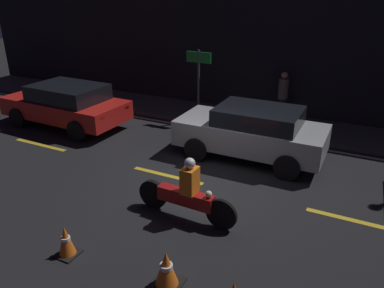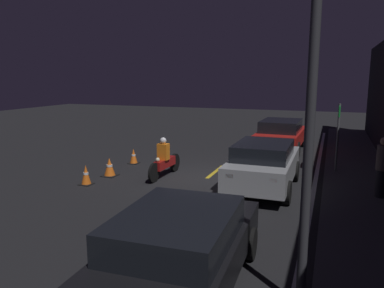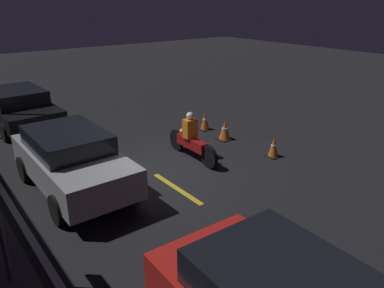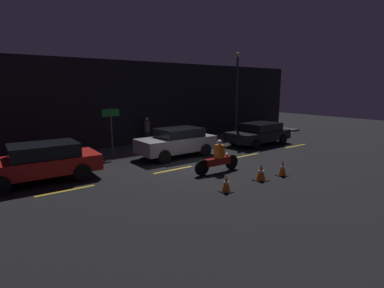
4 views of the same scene
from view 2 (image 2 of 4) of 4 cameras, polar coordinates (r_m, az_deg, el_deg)
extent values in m
plane|color=black|center=(12.86, 2.28, -5.26)|extent=(56.00, 56.00, 0.00)
cube|color=#424244|center=(12.28, 24.30, -6.63)|extent=(28.00, 2.14, 0.12)
cube|color=gold|center=(22.38, 10.36, 1.22)|extent=(2.00, 0.14, 0.01)
cube|color=gold|center=(18.03, 7.78, -0.85)|extent=(2.00, 0.14, 0.01)
cube|color=gold|center=(13.78, 3.59, -4.21)|extent=(2.00, 0.14, 0.01)
cube|color=gold|center=(9.76, -4.30, -10.37)|extent=(2.00, 0.14, 0.01)
cube|color=silver|center=(12.27, 18.08, -6.52)|extent=(25.20, 0.14, 0.01)
cube|color=red|center=(18.12, 13.43, 1.07)|extent=(4.39, 1.99, 0.61)
cube|color=black|center=(17.83, 13.40, 2.75)|extent=(2.43, 1.75, 0.51)
cube|color=red|center=(16.13, 10.14, 0.64)|extent=(0.07, 0.20, 0.10)
cube|color=red|center=(15.92, 14.42, 0.36)|extent=(0.07, 0.20, 0.10)
cylinder|color=black|center=(19.63, 11.37, 0.93)|extent=(0.67, 0.20, 0.67)
cylinder|color=black|center=(19.38, 16.68, 0.58)|extent=(0.67, 0.20, 0.67)
cylinder|color=black|center=(17.03, 9.65, -0.41)|extent=(0.67, 0.20, 0.67)
cylinder|color=black|center=(16.74, 15.76, -0.83)|extent=(0.67, 0.20, 0.67)
cube|color=#9EA0A5|center=(11.75, 10.90, -3.49)|extent=(4.05, 1.76, 0.70)
cube|color=black|center=(11.44, 10.83, -0.92)|extent=(2.23, 1.58, 0.45)
cube|color=red|center=(9.93, 5.75, -4.85)|extent=(0.06, 0.20, 0.10)
cube|color=red|center=(9.72, 12.28, -5.37)|extent=(0.06, 0.20, 0.10)
cylinder|color=black|center=(13.19, 8.10, -3.47)|extent=(0.67, 0.18, 0.67)
cylinder|color=black|center=(12.95, 15.53, -4.00)|extent=(0.67, 0.18, 0.67)
cylinder|color=black|center=(10.83, 5.22, -6.44)|extent=(0.67, 0.18, 0.67)
cylinder|color=black|center=(10.54, 14.31, -7.20)|extent=(0.67, 0.18, 0.67)
cube|color=black|center=(6.37, -1.61, -16.24)|extent=(4.29, 2.03, 0.56)
cube|color=black|center=(5.97, -2.35, -12.58)|extent=(2.39, 1.77, 0.49)
cylinder|color=black|center=(7.90, -4.69, -13.08)|extent=(0.62, 0.20, 0.62)
cylinder|color=black|center=(7.43, 8.90, -14.73)|extent=(0.62, 0.20, 0.62)
cylinder|color=black|center=(12.35, -5.85, -4.38)|extent=(0.66, 0.10, 0.66)
cylinder|color=black|center=(13.76, -2.64, -2.83)|extent=(0.66, 0.12, 0.66)
cube|color=maroon|center=(13.01, -4.16, -2.92)|extent=(1.25, 0.28, 0.30)
sphere|color=#F2EABF|center=(12.50, -5.26, -2.40)|extent=(0.14, 0.14, 0.14)
cube|color=orange|center=(12.83, -4.39, -1.17)|extent=(0.29, 0.37, 0.55)
sphere|color=silver|center=(12.76, -4.41, 0.53)|extent=(0.22, 0.22, 0.22)
cube|color=black|center=(15.20, -8.87, -2.90)|extent=(0.39, 0.39, 0.03)
cone|color=orange|center=(15.14, -8.90, -1.78)|extent=(0.30, 0.30, 0.57)
cylinder|color=white|center=(15.13, -8.90, -1.68)|extent=(0.17, 0.17, 0.07)
cube|color=black|center=(13.48, -12.41, -4.71)|extent=(0.50, 0.50, 0.03)
cone|color=orange|center=(13.40, -12.46, -3.36)|extent=(0.38, 0.38, 0.62)
cylinder|color=white|center=(13.39, -12.47, -3.23)|extent=(0.21, 0.21, 0.07)
cube|color=black|center=(12.61, -15.79, -5.90)|extent=(0.40, 0.40, 0.03)
cone|color=orange|center=(12.52, -15.86, -4.47)|extent=(0.30, 0.30, 0.62)
cylinder|color=white|center=(12.51, -15.87, -4.34)|extent=(0.17, 0.17, 0.07)
cylinder|color=black|center=(11.66, 26.82, -5.41)|extent=(0.28, 0.28, 0.78)
cylinder|color=#594C47|center=(11.49, 27.11, -1.88)|extent=(0.34, 0.34, 0.69)
cylinder|color=#4C4C51|center=(14.04, 21.30, 0.88)|extent=(0.08, 0.08, 2.40)
cube|color=#198C33|center=(13.93, 21.55, 4.74)|extent=(0.90, 0.05, 0.36)
cylinder|color=#333338|center=(5.44, 17.50, 2.61)|extent=(0.14, 0.14, 5.50)
camera|label=1|loc=(14.07, -33.41, 13.01)|focal=35.00mm
camera|label=3|loc=(19.63, 23.64, 12.26)|focal=35.00mm
camera|label=4|loc=(24.47, -16.04, 10.13)|focal=28.00mm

